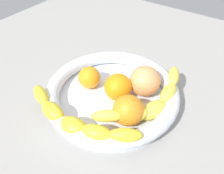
{
  "coord_description": "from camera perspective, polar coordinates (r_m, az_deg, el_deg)",
  "views": [
    {
      "loc": [
        -31.83,
        -22.03,
        42.17
      ],
      "look_at": [
        0.0,
        0.0,
        7.54
      ],
      "focal_mm": 36.59,
      "sensor_mm": 36.0,
      "label": 1
    }
  ],
  "objects": [
    {
      "name": "banana_draped_left",
      "position": [
        0.49,
        9.64,
        -3.87
      ],
      "size": [
        25.53,
        12.22,
        4.98
      ],
      "color": "yellow",
      "rests_on": "fruit_bowl"
    },
    {
      "name": "orange_front",
      "position": [
        0.52,
        1.51,
        -0.04
      ],
      "size": [
        6.33,
        6.33,
        6.33
      ],
      "primitive_type": "sphere",
      "color": "orange",
      "rests_on": "fruit_bowl"
    },
    {
      "name": "orange_mid_left",
      "position": [
        0.55,
        -5.55,
        2.49
      ],
      "size": [
        5.41,
        5.41,
        5.41
      ],
      "primitive_type": "sphere",
      "color": "orange",
      "rests_on": "fruit_bowl"
    },
    {
      "name": "fruit_bowl",
      "position": [
        0.53,
        0.0,
        -1.64
      ],
      "size": [
        30.96,
        30.96,
        4.83
      ],
      "color": "silver",
      "rests_on": "kitchen_counter"
    },
    {
      "name": "orange_mid_right",
      "position": [
        0.47,
        4.06,
        -5.86
      ],
      "size": [
        6.53,
        6.53,
        6.53
      ],
      "primitive_type": "sphere",
      "color": "orange",
      "rests_on": "fruit_bowl"
    },
    {
      "name": "banana_draped_right",
      "position": [
        0.46,
        -9.28,
        -8.41
      ],
      "size": [
        8.53,
        27.65,
        4.63
      ],
      "color": "yellow",
      "rests_on": "fruit_bowl"
    },
    {
      "name": "kitchen_counter",
      "position": [
        0.56,
        0.0,
        -4.6
      ],
      "size": [
        120.0,
        120.0,
        3.0
      ],
      "primitive_type": "cube",
      "color": "#979591",
      "rests_on": "ground"
    },
    {
      "name": "peach_blush",
      "position": [
        0.53,
        8.19,
        1.51
      ],
      "size": [
        7.24,
        7.24,
        7.24
      ],
      "primitive_type": "sphere",
      "color": "#F59C5E",
      "rests_on": "fruit_bowl"
    }
  ]
}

